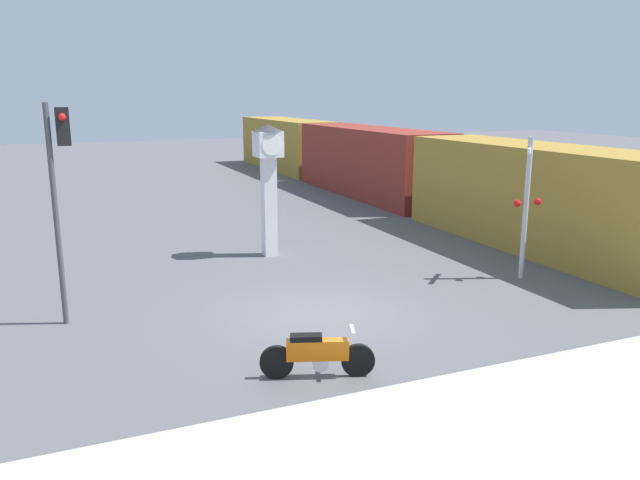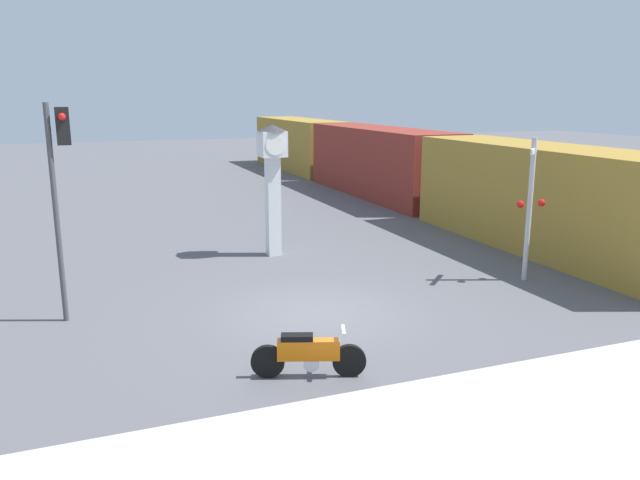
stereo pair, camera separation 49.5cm
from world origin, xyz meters
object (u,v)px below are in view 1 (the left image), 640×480
Objects in this scene: motorcycle at (317,354)px; railroad_crossing_signal at (526,203)px; freight_train at (370,162)px; clock_tower at (268,170)px; traffic_light at (59,176)px.

railroad_crossing_signal is (7.67, 3.60, 1.69)m from motorcycle.
freight_train is at bearing 80.10° from motorcycle.
motorcycle is at bearing -119.70° from freight_train.
motorcycle is 9.28m from clock_tower.
traffic_light is (-14.62, -13.90, 1.60)m from freight_train.
clock_tower reaches higher than freight_train.
freight_train is 7.58× the size of traffic_light.
railroad_crossing_signal is (-2.94, -15.00, 0.43)m from freight_train.
motorcycle is 0.49× the size of clock_tower.
traffic_light reaches higher than motorcycle.
motorcycle is 0.41× the size of traffic_light.
traffic_light reaches higher than clock_tower.
railroad_crossing_signal reaches higher than motorcycle.
clock_tower reaches higher than railroad_crossing_signal.
traffic_light reaches higher than railroad_crossing_signal.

